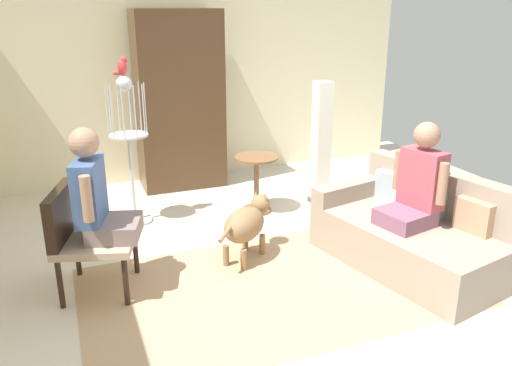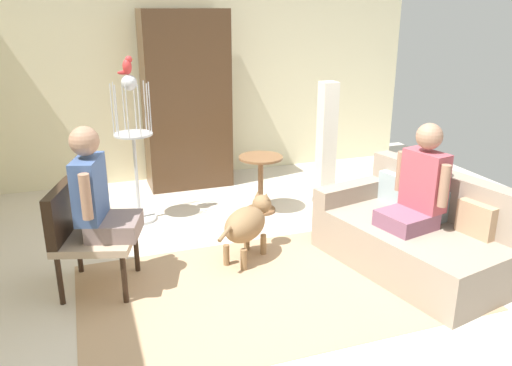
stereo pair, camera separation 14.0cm
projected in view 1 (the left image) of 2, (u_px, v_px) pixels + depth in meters
ground_plane at (284, 272)px, 4.50m from camera, size 7.19×7.19×0.00m
back_wall at (190, 74)px, 6.76m from camera, size 6.01×0.12×2.72m
area_rug at (276, 286)px, 4.27m from camera, size 3.13×1.83×0.01m
couch at (413, 232)px, 4.60m from camera, size 1.27×1.82×0.82m
armchair at (82, 231)px, 4.06m from camera, size 0.75×0.76×0.87m
person_on_couch at (417, 184)px, 4.40m from camera, size 0.55×0.53×0.89m
person_on_armchair at (97, 195)px, 3.97m from camera, size 0.55×0.56×0.89m
round_end_table at (256, 178)px, 5.73m from camera, size 0.49×0.49×0.65m
dog at (246, 223)px, 4.65m from camera, size 0.66×0.58×0.56m
bird_cage_stand at (130, 149)px, 5.31m from camera, size 0.40×0.40×1.56m
parrot at (122, 66)px, 5.04m from camera, size 0.17×0.10×0.18m
column_lamp at (321, 145)px, 5.88m from camera, size 0.20×0.20×1.42m
armoire_cabinet at (179, 101)px, 6.39m from camera, size 1.04×0.56×2.18m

